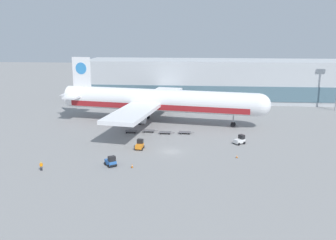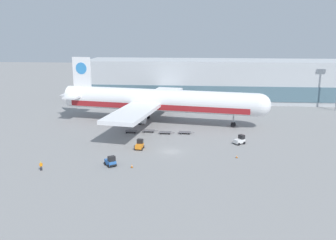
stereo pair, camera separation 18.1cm
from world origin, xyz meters
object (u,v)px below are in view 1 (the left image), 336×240
object	(u,v)px
baggage_tug_far	(111,161)
baggage_dolly_third	(165,132)
airplane_main	(156,101)
baggage_tug_foreground	(140,145)
baggage_dolly_second	(149,131)
traffic_cone_near	(237,156)
traffic_cone_far	(132,166)
baggage_dolly_lead	(131,131)
baggage_dolly_trail	(185,132)
baggage_tug_mid	(240,140)
ground_crew_near	(41,166)

from	to	relation	value
baggage_tug_far	baggage_dolly_third	distance (m)	23.72
airplane_main	baggage_dolly_third	bearing A→B (deg)	-62.65
baggage_tug_foreground	baggage_tug_far	world-z (taller)	same
baggage_dolly_second	baggage_dolly_third	world-z (taller)	same
traffic_cone_near	baggage_dolly_third	bearing A→B (deg)	134.27
baggage_tug_foreground	baggage_dolly_second	distance (m)	13.17
baggage_dolly_third	traffic_cone_far	xyz separation A→B (m)	(-3.93, -22.84, -0.05)
baggage_dolly_third	traffic_cone_far	world-z (taller)	traffic_cone_far
baggage_tug_foreground	baggage_dolly_lead	xyz separation A→B (m)	(-4.04, 12.23, -0.49)
baggage_dolly_lead	baggage_dolly_trail	size ratio (longest dim) A/B	1.00
baggage_dolly_second	baggage_dolly_trail	xyz separation A→B (m)	(8.79, -0.73, 0.00)
baggage_tug_far	baggage_dolly_lead	world-z (taller)	baggage_tug_far
airplane_main	traffic_cone_far	bearing A→B (deg)	-81.28
baggage_dolly_second	baggage_dolly_third	bearing A→B (deg)	-15.77
airplane_main	baggage_dolly_lead	size ratio (longest dim) A/B	15.60
airplane_main	traffic_cone_near	bearing A→B (deg)	-45.35
baggage_tug_foreground	baggage_tug_mid	world-z (taller)	same
baggage_dolly_lead	airplane_main	bearing A→B (deg)	66.40
traffic_cone_near	baggage_dolly_lead	bearing A→B (deg)	145.88
baggage_tug_foreground	traffic_cone_far	xyz separation A→B (m)	(0.32, -10.85, -0.54)
traffic_cone_near	airplane_main	bearing A→B (deg)	125.34
airplane_main	baggage_tug_far	xyz separation A→B (m)	(-4.35, -33.35, -4.96)
baggage_dolly_lead	baggage_dolly_third	size ratio (longest dim) A/B	1.00
baggage_dolly_second	traffic_cone_near	size ratio (longest dim) A/B	6.05
baggage_dolly_lead	ground_crew_near	size ratio (longest dim) A/B	2.23
baggage_dolly_third	baggage_dolly_trail	distance (m)	4.71
baggage_dolly_trail	traffic_cone_near	xyz separation A→B (m)	(10.78, -16.30, -0.09)
airplane_main	baggage_tug_foreground	xyz separation A→B (m)	(-0.67, -23.00, -4.96)
baggage_dolly_third	traffic_cone_far	distance (m)	23.18
airplane_main	baggage_tug_far	distance (m)	34.00
baggage_dolly_third	airplane_main	bearing A→B (deg)	108.10
baggage_dolly_lead	ground_crew_near	distance (m)	28.30
baggage_dolly_second	ground_crew_near	xyz separation A→B (m)	(-15.58, -26.83, 0.58)
ground_crew_near	traffic_cone_near	xyz separation A→B (m)	(35.15, 9.79, -0.67)
baggage_dolly_third	baggage_dolly_trail	xyz separation A→B (m)	(4.69, 0.43, 0.00)
baggage_dolly_third	traffic_cone_near	size ratio (longest dim) A/B	6.05
baggage_dolly_trail	airplane_main	bearing A→B (deg)	128.12
baggage_tug_far	ground_crew_near	xyz separation A→B (m)	(-11.74, -3.32, 0.09)
baggage_dolly_trail	ground_crew_near	bearing A→B (deg)	-132.98
baggage_tug_far	baggage_dolly_second	size ratio (longest dim) A/B	0.76
baggage_tug_far	baggage_tug_foreground	bearing A→B (deg)	123.28
baggage_tug_foreground	ground_crew_near	distance (m)	20.61
airplane_main	traffic_cone_near	size ratio (longest dim) A/B	94.40
baggage_tug_mid	traffic_cone_near	xyz separation A→B (m)	(-1.50, -9.22, -0.58)
baggage_dolly_third	traffic_cone_near	xyz separation A→B (m)	(15.47, -15.87, -0.09)
baggage_tug_mid	traffic_cone_near	world-z (taller)	baggage_tug_mid
baggage_tug_foreground	baggage_tug_mid	distance (m)	21.89
baggage_tug_foreground	traffic_cone_near	size ratio (longest dim) A/B	4.17
airplane_main	ground_crew_near	distance (m)	40.34
airplane_main	traffic_cone_far	distance (m)	34.29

